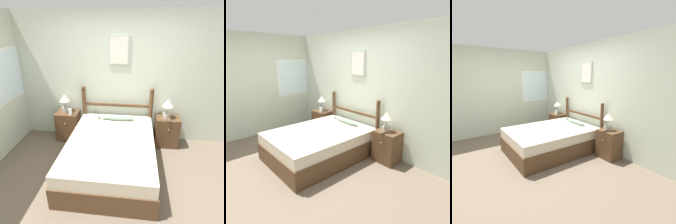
{
  "view_description": "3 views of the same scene",
  "coord_description": "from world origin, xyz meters",
  "views": [
    {
      "loc": [
        0.3,
        -2.16,
        2.32
      ],
      "look_at": [
        -0.1,
        1.08,
        0.85
      ],
      "focal_mm": 32.0,
      "sensor_mm": 36.0,
      "label": 1
    },
    {
      "loc": [
        2.97,
        -1.57,
        1.97
      ],
      "look_at": [
        -0.02,
        1.09,
        0.87
      ],
      "focal_mm": 32.0,
      "sensor_mm": 36.0,
      "label": 2
    },
    {
      "loc": [
        3.33,
        -1.37,
        1.76
      ],
      "look_at": [
        0.01,
        0.96,
        0.92
      ],
      "focal_mm": 28.0,
      "sensor_mm": 36.0,
      "label": 3
    }
  ],
  "objects": [
    {
      "name": "nightstand_left",
      "position": [
        -1.09,
        1.48,
        0.31
      ],
      "size": [
        0.46,
        0.4,
        0.61
      ],
      "color": "#4C331E",
      "rests_on": "ground_plane"
    },
    {
      "name": "wall_back",
      "position": [
        -0.0,
        1.73,
        1.28
      ],
      "size": [
        6.4,
        0.08,
        2.55
      ],
      "color": "beige",
      "rests_on": "ground_plane"
    },
    {
      "name": "wall_left",
      "position": [
        -2.13,
        0.02,
        1.28
      ],
      "size": [
        0.08,
        6.4,
        2.55
      ],
      "color": "beige",
      "rests_on": "ground_plane"
    },
    {
      "name": "table_lamp_right",
      "position": [
        0.92,
        1.46,
        0.86
      ],
      "size": [
        0.21,
        0.21,
        0.38
      ],
      "color": "gray",
      "rests_on": "nightstand_right"
    },
    {
      "name": "nightstand_right",
      "position": [
        0.96,
        1.48,
        0.31
      ],
      "size": [
        0.46,
        0.4,
        0.61
      ],
      "color": "#4C331E",
      "rests_on": "ground_plane"
    },
    {
      "name": "headboard",
      "position": [
        -0.06,
        1.6,
        0.63
      ],
      "size": [
        1.45,
        0.09,
        1.16
      ],
      "color": "#4C331E",
      "rests_on": "ground_plane"
    },
    {
      "name": "ground_plane",
      "position": [
        0.0,
        0.0,
        0.0
      ],
      "size": [
        16.0,
        16.0,
        0.0
      ],
      "primitive_type": "plane",
      "color": "brown"
    },
    {
      "name": "table_lamp_left",
      "position": [
        -1.13,
        1.51,
        0.86
      ],
      "size": [
        0.21,
        0.21,
        0.38
      ],
      "color": "gray",
      "rests_on": "nightstand_left"
    },
    {
      "name": "bed",
      "position": [
        -0.06,
        0.64,
        0.27
      ],
      "size": [
        1.45,
        2.0,
        0.55
      ],
      "color": "#4C331E",
      "rests_on": "ground_plane"
    },
    {
      "name": "model_boat",
      "position": [
        0.96,
        1.36,
        0.63
      ],
      "size": [
        0.07,
        0.21,
        0.18
      ],
      "color": "#4C3823",
      "rests_on": "nightstand_right"
    },
    {
      "name": "bottle",
      "position": [
        -0.98,
        1.36,
        0.7
      ],
      "size": [
        0.07,
        0.07,
        0.19
      ],
      "color": "white",
      "rests_on": "nightstand_left"
    },
    {
      "name": "fish_pillow",
      "position": [
        -0.05,
        1.36,
        0.6
      ],
      "size": [
        0.72,
        0.11,
        0.1
      ],
      "color": "gray",
      "rests_on": "bed"
    }
  ]
}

